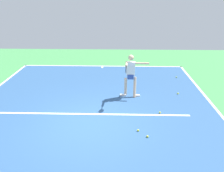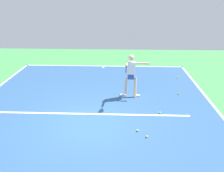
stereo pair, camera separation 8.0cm
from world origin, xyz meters
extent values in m
plane|color=#428E4C|center=(0.00, 0.00, 0.00)|extent=(21.74, 21.74, 0.00)
cube|color=#2D5484|center=(0.00, 0.00, 0.00)|extent=(9.24, 13.17, 0.00)
cube|color=white|center=(0.00, -6.53, 0.00)|extent=(9.24, 0.10, 0.01)
cube|color=white|center=(0.00, -0.68, 0.00)|extent=(6.93, 0.10, 0.01)
cube|color=white|center=(0.00, -6.33, 0.00)|extent=(0.10, 0.30, 0.01)
cylinder|color=beige|center=(-1.61, -2.27, 0.41)|extent=(0.13, 0.32, 0.84)
cube|color=white|center=(-1.71, -2.27, 0.04)|extent=(0.25, 0.11, 0.07)
cylinder|color=beige|center=(-1.24, -2.29, 0.41)|extent=(0.13, 0.32, 0.84)
cube|color=white|center=(-1.14, -2.30, 0.04)|extent=(0.25, 0.11, 0.07)
cube|color=#2D4799|center=(-1.43, -2.28, 0.87)|extent=(0.26, 0.21, 0.20)
cube|color=white|center=(-1.43, -2.28, 1.21)|extent=(0.35, 0.20, 0.54)
sphere|color=beige|center=(-1.43, -2.28, 1.65)|extent=(0.22, 0.22, 0.22)
cylinder|color=beige|center=(-1.87, -2.26, 1.43)|extent=(0.55, 0.11, 0.08)
cylinder|color=beige|center=(-1.24, -2.02, 1.46)|extent=(0.11, 0.55, 0.08)
cylinder|color=black|center=(-1.22, -1.64, 1.46)|extent=(0.04, 0.22, 0.03)
torus|color=black|center=(-1.21, -1.40, 1.46)|extent=(0.04, 0.29, 0.29)
cylinder|color=silver|center=(-1.21, -1.40, 1.46)|extent=(0.02, 0.25, 0.25)
sphere|color=yellow|center=(-2.44, -0.81, 0.03)|extent=(0.07, 0.07, 0.07)
sphere|color=yellow|center=(-3.47, -2.54, 0.03)|extent=(0.07, 0.07, 0.07)
sphere|color=#C6E53D|center=(-3.88, -4.62, 0.03)|extent=(0.07, 0.07, 0.07)
sphere|color=yellow|center=(-1.57, 0.38, 0.03)|extent=(0.07, 0.07, 0.07)
sphere|color=yellow|center=(-1.82, 0.70, 0.03)|extent=(0.07, 0.07, 0.07)
camera|label=1|loc=(-0.94, 6.63, 4.01)|focal=37.55mm
camera|label=2|loc=(-1.02, 6.63, 4.01)|focal=37.55mm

